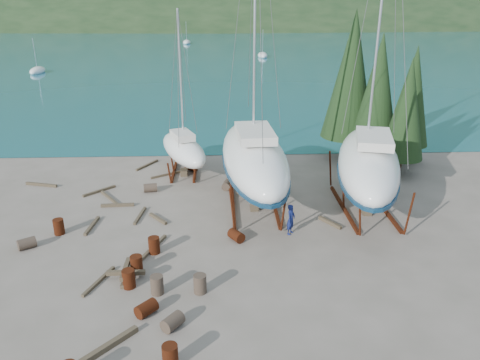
{
  "coord_description": "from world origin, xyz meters",
  "views": [
    {
      "loc": [
        1.0,
        -21.73,
        12.39
      ],
      "look_at": [
        2.02,
        3.0,
        2.55
      ],
      "focal_mm": 35.0,
      "sensor_mm": 36.0,
      "label": 1
    }
  ],
  "objects_px": {
    "large_sailboat_far": "(368,162)",
    "worker": "(291,219)",
    "large_sailboat_near": "(254,157)",
    "small_sailboat_shore": "(183,149)"
  },
  "relations": [
    {
      "from": "large_sailboat_near",
      "to": "small_sailboat_shore",
      "type": "bearing_deg",
      "value": 125.29
    },
    {
      "from": "worker",
      "to": "large_sailboat_near",
      "type": "bearing_deg",
      "value": 56.42
    },
    {
      "from": "small_sailboat_shore",
      "to": "worker",
      "type": "distance_m",
      "value": 11.75
    },
    {
      "from": "large_sailboat_near",
      "to": "large_sailboat_far",
      "type": "distance_m",
      "value": 6.83
    },
    {
      "from": "large_sailboat_far",
      "to": "worker",
      "type": "relative_size",
      "value": 10.84
    },
    {
      "from": "small_sailboat_shore",
      "to": "worker",
      "type": "relative_size",
      "value": 6.6
    },
    {
      "from": "large_sailboat_far",
      "to": "large_sailboat_near",
      "type": "bearing_deg",
      "value": -174.07
    },
    {
      "from": "large_sailboat_near",
      "to": "small_sailboat_shore",
      "type": "height_order",
      "value": "large_sailboat_near"
    },
    {
      "from": "large_sailboat_near",
      "to": "worker",
      "type": "distance_m",
      "value": 4.87
    },
    {
      "from": "small_sailboat_shore",
      "to": "large_sailboat_near",
      "type": "bearing_deg",
      "value": -72.92
    }
  ]
}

